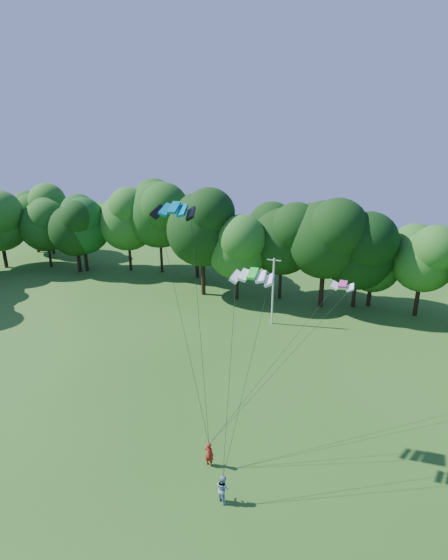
% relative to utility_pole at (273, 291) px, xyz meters
% --- Properties ---
extents(utility_pole, '(1.43, 0.21, 7.15)m').
position_rel_utility_pole_xyz_m(utility_pole, '(0.00, 0.00, 0.00)').
color(utility_pole, silver).
rests_on(utility_pole, ground).
extents(kite_flyer_left, '(0.63, 0.44, 1.65)m').
position_rel_utility_pole_xyz_m(kite_flyer_left, '(3.16, -20.75, -2.88)').
color(kite_flyer_left, '#A01D14').
rests_on(kite_flyer_left, ground).
extents(kite_flyer_right, '(1.03, 0.95, 1.71)m').
position_rel_utility_pole_xyz_m(kite_flyer_right, '(5.05, -22.82, -2.85)').
color(kite_flyer_right, '#8AA4C0').
rests_on(kite_flyer_right, ground).
extents(kite_teal, '(2.65, 1.52, 0.58)m').
position_rel_utility_pole_xyz_m(kite_teal, '(-0.08, -18.44, 11.60)').
color(kite_teal, '#046E8B').
rests_on(kite_teal, ground).
extents(kite_green, '(2.46, 1.37, 0.40)m').
position_rel_utility_pole_xyz_m(kite_green, '(4.98, -18.85, 8.46)').
color(kite_green, '#22E330').
rests_on(kite_green, ground).
extents(kite_pink, '(1.59, 0.79, 0.33)m').
position_rel_utility_pole_xyz_m(kite_pink, '(8.56, -10.83, 5.72)').
color(kite_pink, '#CD3990').
rests_on(kite_pink, ground).
extents(tree_back_west, '(8.32, 8.32, 12.10)m').
position_rel_utility_pole_xyz_m(tree_back_west, '(-29.59, 5.43, 3.85)').
color(tree_back_west, '#382616').
rests_on(tree_back_west, ground).
extents(tree_back_center, '(8.82, 8.82, 12.83)m').
position_rel_utility_pole_xyz_m(tree_back_center, '(6.99, 8.12, 4.31)').
color(tree_back_center, '#2E2312').
rests_on(tree_back_center, ground).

